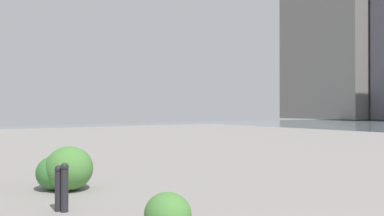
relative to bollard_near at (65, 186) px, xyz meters
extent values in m
cube|color=gray|center=(38.39, -63.06, 14.50)|extent=(16.87, 13.48, 29.83)
cylinder|color=#232328|center=(0.00, 0.00, -0.07)|extent=(0.12, 0.12, 0.70)
sphere|color=#232328|center=(0.00, 0.00, 0.32)|extent=(0.13, 0.13, 0.13)
cylinder|color=#232328|center=(0.11, 0.07, -0.09)|extent=(0.12, 0.12, 0.65)
sphere|color=#232328|center=(0.11, 0.07, 0.27)|extent=(0.13, 0.13, 0.13)
ellipsoid|color=#477F38|center=(-1.96, -0.80, -0.13)|extent=(0.68, 0.61, 0.58)
ellipsoid|color=#387533|center=(1.83, -0.30, -0.06)|extent=(0.84, 0.75, 0.71)
ellipsoid|color=#477F38|center=(1.63, -0.54, 0.04)|extent=(1.07, 0.97, 0.91)
camera|label=1|loc=(-6.19, 1.69, 1.25)|focal=34.70mm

